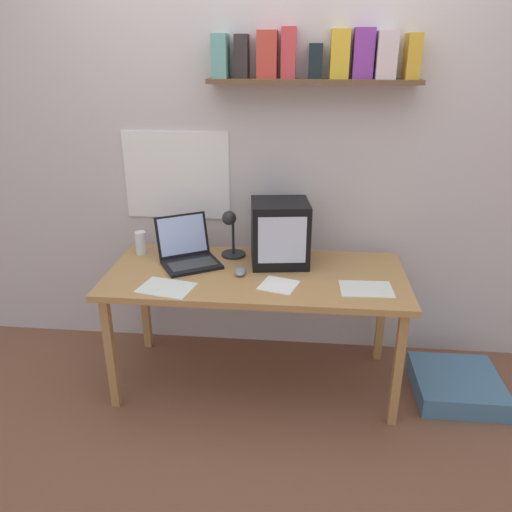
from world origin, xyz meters
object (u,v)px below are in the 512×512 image
Objects in this scene: corner_desk at (256,282)px; loose_paper_near_monitor at (366,289)px; laptop at (187,251)px; computer_mouse at (240,272)px; open_notebook at (166,288)px; juice_glass at (141,244)px; loose_paper_near_laptop at (279,285)px; floor_cushion at (456,385)px; desk_lamp at (231,232)px; crt_monitor at (280,233)px.

corner_desk is 0.60m from loose_paper_near_monitor.
loose_paper_near_monitor is at bearing -45.48° from laptop.
corner_desk is at bearing 18.44° from computer_mouse.
loose_paper_near_monitor reaches higher than corner_desk.
juice_glass is at bearing 121.03° from open_notebook.
juice_glass is 0.60× the size of loose_paper_near_laptop.
open_notebook is 0.64× the size of floor_cushion.
desk_lamp reaches higher than juice_glass.
laptop is at bearing 155.60° from computer_mouse.
loose_paper_near_laptop is 1.22m from floor_cushion.
laptop reaches higher than computer_mouse.
laptop is 3.12× the size of juice_glass.
loose_paper_near_monitor is (0.67, -0.12, -0.01)m from computer_mouse.
loose_paper_near_monitor is (0.58, -0.15, 0.06)m from corner_desk.
crt_monitor is 2.65× the size of juice_glass.
juice_glass is 0.29× the size of floor_cushion.
laptop is at bearing 153.67° from loose_paper_near_laptop.
open_notebook is 1.74m from floor_cushion.
crt_monitor is 0.76× the size of floor_cushion.
loose_paper_near_laptop is 0.47× the size of floor_cushion.
desk_lamp is at bearing -0.89° from juice_glass.
computer_mouse is at bearing -53.54° from desk_lamp.
loose_paper_near_monitor is 0.88m from floor_cushion.
juice_glass is (-0.55, 0.01, -0.10)m from desk_lamp.
computer_mouse is 0.41m from open_notebook.
open_notebook is (-1.02, -0.09, 0.00)m from loose_paper_near_monitor.
laptop is 1.03m from loose_paper_near_monitor.
crt_monitor is 1.24× the size of desk_lamp.
desk_lamp reaches higher than corner_desk.
crt_monitor is at bearing 42.57° from computer_mouse.
crt_monitor reaches higher than open_notebook.
laptop is (-0.41, 0.12, 0.12)m from corner_desk.
crt_monitor reaches higher than juice_glass.
corner_desk is 0.50m from open_notebook.
corner_desk reaches higher than floor_cushion.
floor_cushion is (1.87, -0.24, -0.71)m from juice_glass.
crt_monitor is 0.58m from loose_paper_near_monitor.
floor_cushion is at bearing 7.24° from desk_lamp.
loose_paper_near_monitor is at bearing 4.85° from open_notebook.
open_notebook is 0.58m from loose_paper_near_laptop.
crt_monitor is at bearing 170.20° from floor_cushion.
loose_paper_near_monitor is (0.75, -0.36, -0.16)m from desk_lamp.
desk_lamp is at bearing 130.03° from loose_paper_near_laptop.
corner_desk is 3.84× the size of laptop.
laptop is 0.36m from open_notebook.
loose_paper_near_monitor is 1.03m from open_notebook.
open_notebook is at bearing -58.97° from juice_glass.
crt_monitor is 0.29m from desk_lamp.
desk_lamp is at bearing 128.71° from corner_desk.
loose_paper_near_monitor and open_notebook have the same top height.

